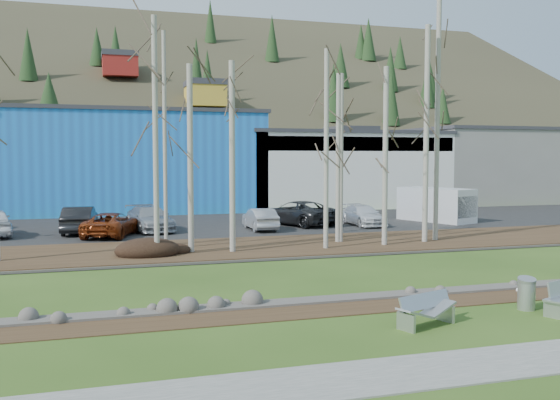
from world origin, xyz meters
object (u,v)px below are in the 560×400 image
object	(u,v)px
litter_bin	(526,295)
car_5	(298,213)
car_2	(111,224)
bench_damaged	(426,310)
car_3	(150,219)
car_4	(260,219)
van_white	(439,205)
car_1	(80,220)
seagull	(521,290)
car_6	(363,215)

from	to	relation	value
litter_bin	car_5	size ratio (longest dim) A/B	0.16
litter_bin	car_2	size ratio (longest dim) A/B	0.18
bench_damaged	car_2	size ratio (longest dim) A/B	0.42
car_3	car_2	bearing A→B (deg)	-149.58
car_4	van_white	xyz separation A→B (m)	(12.86, 1.15, 0.48)
car_1	car_4	size ratio (longest dim) A/B	1.18
bench_damaged	van_white	world-z (taller)	van_white
seagull	car_5	bearing A→B (deg)	113.30
bench_damaged	seagull	world-z (taller)	bench_damaged
car_1	car_3	distance (m)	3.95
bench_damaged	car_3	xyz separation A→B (m)	(-5.20, 22.76, 0.44)
seagull	bench_damaged	bearing A→B (deg)	-132.43
car_2	van_white	xyz separation A→B (m)	(21.54, 1.70, 0.47)
car_6	car_3	bearing A→B (deg)	176.13
bench_damaged	car_6	distance (m)	23.31
car_2	car_6	world-z (taller)	car_2
seagull	car_5	xyz separation A→B (m)	(-0.74, 20.80, 0.76)
car_4	car_5	xyz separation A→B (m)	(3.02, 1.90, 0.13)
car_4	car_6	distance (m)	6.98
seagull	car_5	world-z (taller)	car_5
litter_bin	car_1	bearing A→B (deg)	120.16
seagull	car_4	world-z (taller)	car_4
car_2	car_3	xyz separation A→B (m)	(2.27, 1.96, 0.07)
car_2	car_3	bearing A→B (deg)	-120.12
litter_bin	car_6	distance (m)	21.62
car_5	car_2	bearing A→B (deg)	-10.77
car_4	car_6	bearing A→B (deg)	-175.41
car_1	car_3	size ratio (longest dim) A/B	0.93
car_2	car_3	world-z (taller)	car_3
car_2	seagull	bearing A→B (deg)	143.19
car_3	car_5	distance (m)	9.43
car_5	bench_damaged	bearing A→B (deg)	57.09
car_2	litter_bin	bearing A→B (deg)	138.21
car_3	litter_bin	bearing A→B (deg)	-78.33
van_white	car_6	bearing A→B (deg)	166.46
litter_bin	car_3	world-z (taller)	car_3
seagull	car_6	bearing A→B (deg)	101.85
seagull	car_4	bearing A→B (deg)	122.50
car_4	car_5	size ratio (longest dim) A/B	0.71
seagull	car_6	size ratio (longest dim) A/B	0.09
car_1	seagull	bearing A→B (deg)	130.67
car_3	car_6	world-z (taller)	car_3
car_4	litter_bin	bearing A→B (deg)	97.76
car_2	car_6	bearing A→B (deg)	-157.18
car_1	car_4	bearing A→B (deg)	177.70
litter_bin	car_6	xyz separation A→B (m)	(4.42, 21.16, 0.34)
car_2	car_6	size ratio (longest dim) A/B	1.08
car_3	car_4	world-z (taller)	car_3
car_2	van_white	size ratio (longest dim) A/B	0.85
litter_bin	car_5	distance (m)	22.59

